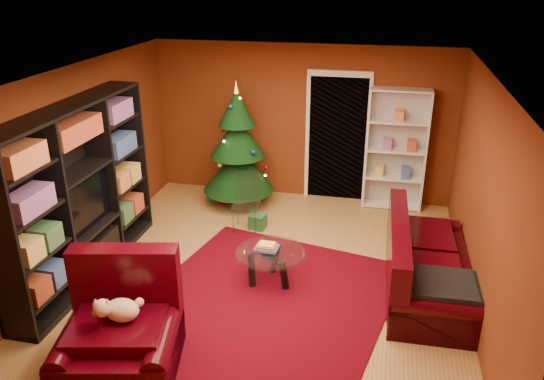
% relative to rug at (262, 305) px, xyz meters
% --- Properties ---
extents(floor, '(5.00, 5.50, 0.05)m').
position_rel_rug_xyz_m(floor, '(-0.11, 0.66, -0.03)').
color(floor, '#A5773C').
rests_on(floor, ground).
extents(ceiling, '(5.00, 5.50, 0.05)m').
position_rel_rug_xyz_m(ceiling, '(-0.11, 0.66, 2.62)').
color(ceiling, silver).
rests_on(ceiling, wall_back).
extents(wall_back, '(5.00, 0.05, 2.60)m').
position_rel_rug_xyz_m(wall_back, '(-0.11, 3.43, 1.29)').
color(wall_back, maroon).
rests_on(wall_back, ground).
extents(wall_left, '(0.05, 5.50, 2.60)m').
position_rel_rug_xyz_m(wall_left, '(-2.64, 0.66, 1.29)').
color(wall_left, maroon).
rests_on(wall_left, ground).
extents(wall_right, '(0.05, 5.50, 2.60)m').
position_rel_rug_xyz_m(wall_right, '(2.41, 0.66, 1.29)').
color(wall_right, maroon).
rests_on(wall_right, ground).
extents(doorway, '(1.06, 0.60, 2.16)m').
position_rel_rug_xyz_m(doorway, '(0.49, 3.39, 1.04)').
color(doorway, black).
rests_on(doorway, floor).
extents(rug, '(3.40, 3.76, 0.02)m').
position_rel_rug_xyz_m(rug, '(0.00, 0.00, 0.00)').
color(rug, '#54020E').
rests_on(rug, floor).
extents(media_unit, '(0.45, 2.91, 2.23)m').
position_rel_rug_xyz_m(media_unit, '(-2.39, 0.27, 1.11)').
color(media_unit, black).
rests_on(media_unit, floor).
extents(christmas_tree, '(1.53, 1.53, 2.09)m').
position_rel_rug_xyz_m(christmas_tree, '(-1.07, 2.81, 1.01)').
color(christmas_tree, black).
rests_on(christmas_tree, floor).
extents(gift_box_teal, '(0.32, 0.32, 0.32)m').
position_rel_rug_xyz_m(gift_box_teal, '(-1.44, 2.89, 0.15)').
color(gift_box_teal, '#1B857A').
rests_on(gift_box_teal, floor).
extents(gift_box_green, '(0.26, 0.26, 0.23)m').
position_rel_rug_xyz_m(gift_box_green, '(-0.54, 1.96, 0.11)').
color(gift_box_green, '#215C28').
rests_on(gift_box_green, floor).
extents(gift_box_red, '(0.30, 0.30, 0.23)m').
position_rel_rug_xyz_m(gift_box_red, '(-1.31, 2.79, 0.11)').
color(gift_box_red, maroon).
rests_on(gift_box_red, floor).
extents(white_bookshelf, '(0.95, 0.35, 2.04)m').
position_rel_rug_xyz_m(white_bookshelf, '(1.45, 3.23, 0.98)').
color(white_bookshelf, white).
rests_on(white_bookshelf, floor).
extents(armchair, '(1.43, 1.43, 0.94)m').
position_rel_rug_xyz_m(armchair, '(-1.10, -1.36, 0.46)').
color(armchair, black).
rests_on(armchair, rug).
extents(dog, '(0.46, 0.38, 0.30)m').
position_rel_rug_xyz_m(dog, '(-1.06, -1.31, 0.69)').
color(dog, beige).
rests_on(dog, armchair).
extents(sofa, '(1.01, 2.16, 0.92)m').
position_rel_rug_xyz_m(sofa, '(1.91, 0.75, 0.45)').
color(sofa, black).
rests_on(sofa, rug).
extents(coffee_table, '(0.92, 0.92, 0.55)m').
position_rel_rug_xyz_m(coffee_table, '(-0.02, 0.52, 0.22)').
color(coffee_table, gray).
rests_on(coffee_table, rug).
extents(acrylic_chair, '(0.43, 0.47, 0.78)m').
position_rel_rug_xyz_m(acrylic_chair, '(-0.70, 1.89, 0.38)').
color(acrylic_chair, '#66605B').
rests_on(acrylic_chair, rug).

